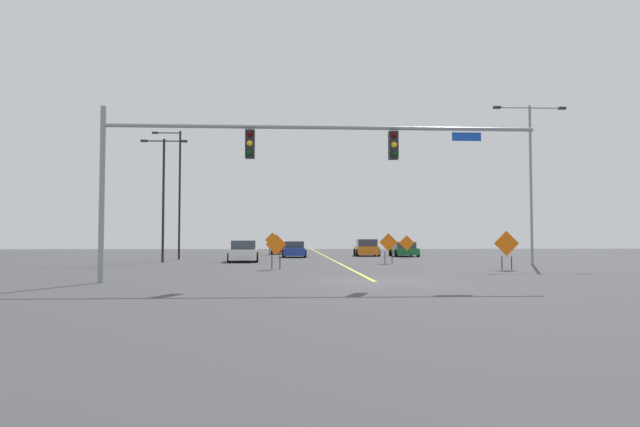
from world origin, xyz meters
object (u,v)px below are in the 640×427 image
at_px(construction_sign_left_lane, 407,244).
at_px(construction_sign_median_far, 388,244).
at_px(traffic_signal_assembly, 260,153).
at_px(street_lamp_near_right, 178,189).
at_px(street_lamp_near_left, 531,170).
at_px(construction_sign_right_lane, 272,241).
at_px(car_red_near, 281,248).
at_px(construction_sign_median_near, 506,245).
at_px(car_orange_mid, 367,248).
at_px(street_lamp_far_left, 163,190).
at_px(construction_sign_left_shoulder, 276,247).
at_px(car_blue_far, 294,250).
at_px(car_white_approaching, 244,252).
at_px(car_green_passing, 404,250).

relative_size(construction_sign_left_lane, construction_sign_median_far, 0.97).
xyz_separation_m(traffic_signal_assembly, street_lamp_near_right, (-7.54, 22.34, 0.65)).
distance_m(street_lamp_near_left, construction_sign_left_lane, 14.29).
xyz_separation_m(construction_sign_right_lane, car_red_near, (0.73, 4.43, -0.79)).
height_order(street_lamp_near_right, construction_sign_left_lane, street_lamp_near_right).
height_order(construction_sign_median_near, car_red_near, construction_sign_median_near).
bearing_deg(car_red_near, car_orange_mid, -39.42).
height_order(street_lamp_far_left, construction_sign_left_shoulder, street_lamp_far_left).
height_order(traffic_signal_assembly, construction_sign_left_lane, traffic_signal_assembly).
bearing_deg(car_orange_mid, street_lamp_far_left, -139.72).
bearing_deg(street_lamp_far_left, construction_sign_left_shoulder, -48.09).
bearing_deg(traffic_signal_assembly, street_lamp_near_left, 39.09).
relative_size(street_lamp_near_left, car_blue_far, 2.54).
bearing_deg(construction_sign_median_far, car_white_approaching, 159.63).
xyz_separation_m(construction_sign_median_near, car_white_approaching, (-14.31, 10.75, -0.56)).
xyz_separation_m(construction_sign_median_near, car_orange_mid, (-4.10, 22.70, -0.53)).
xyz_separation_m(construction_sign_right_lane, construction_sign_median_far, (8.00, -17.60, -0.14)).
xyz_separation_m(construction_sign_right_lane, car_green_passing, (11.93, -3.33, -0.77)).
bearing_deg(construction_sign_left_lane, car_blue_far, 169.56).
bearing_deg(street_lamp_far_left, car_green_passing, 32.52).
bearing_deg(construction_sign_left_lane, car_white_approaching, -151.15).
xyz_separation_m(traffic_signal_assembly, construction_sign_left_shoulder, (0.35, 8.46, -3.58)).
relative_size(street_lamp_near_left, car_green_passing, 2.12).
bearing_deg(car_orange_mid, construction_sign_median_near, -79.75).
xyz_separation_m(street_lamp_far_left, car_green_passing, (18.70, 11.92, -4.26)).
xyz_separation_m(street_lamp_far_left, construction_sign_left_shoulder, (7.78, -8.66, -3.70)).
height_order(street_lamp_near_right, car_green_passing, street_lamp_near_right).
bearing_deg(construction_sign_right_lane, construction_sign_left_shoulder, -87.58).
relative_size(construction_sign_right_lane, car_green_passing, 0.47).
relative_size(construction_sign_median_far, car_blue_far, 0.50).
height_order(car_orange_mid, car_green_passing, car_orange_mid).
xyz_separation_m(traffic_signal_assembly, car_white_approaching, (-2.16, 18.30, -4.05)).
relative_size(construction_sign_right_lane, construction_sign_left_shoulder, 1.19).
bearing_deg(street_lamp_near_left, car_orange_mid, 114.31).
bearing_deg(construction_sign_median_far, car_green_passing, 74.60).
bearing_deg(street_lamp_near_left, street_lamp_near_right, 158.06).
relative_size(car_red_near, car_green_passing, 0.88).
xyz_separation_m(car_blue_far, car_red_near, (-1.34, 9.66, -0.05)).
relative_size(street_lamp_near_left, construction_sign_right_lane, 4.53).
distance_m(construction_sign_median_near, car_green_passing, 21.53).
xyz_separation_m(construction_sign_left_shoulder, car_green_passing, (10.92, 20.58, -0.55)).
relative_size(traffic_signal_assembly, car_blue_far, 4.13).
bearing_deg(construction_sign_left_shoulder, car_white_approaching, 104.30).
bearing_deg(car_white_approaching, construction_sign_right_lane, 83.93).
height_order(construction_sign_left_shoulder, car_red_near, construction_sign_left_shoulder).
height_order(street_lamp_near_right, car_orange_mid, street_lamp_near_right).
distance_m(construction_sign_left_shoulder, car_blue_far, 18.72).
bearing_deg(car_white_approaching, construction_sign_median_near, -36.92).
relative_size(street_lamp_near_right, construction_sign_right_lane, 4.54).
height_order(traffic_signal_assembly, construction_sign_left_shoulder, traffic_signal_assembly).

